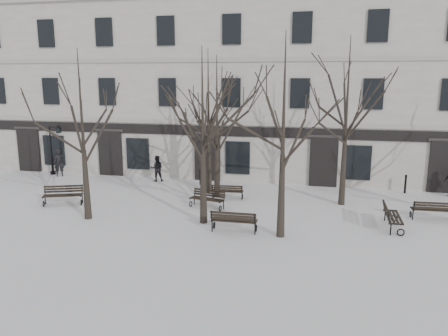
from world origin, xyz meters
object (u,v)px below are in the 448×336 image
(bench_0, at_px, (63,194))
(tree_1, at_px, (203,115))
(bench_4, at_px, (227,191))
(tree_0, at_px, (82,115))
(bench_2, at_px, (433,209))
(bench_3, at_px, (208,198))
(bench_5, at_px, (391,216))
(tree_2, at_px, (284,112))
(bench_1, at_px, (234,220))
(lamp_post, at_px, (54,146))

(bench_0, bearing_deg, tree_1, -30.12)
(bench_4, bearing_deg, tree_0, 34.10)
(bench_2, xyz_separation_m, bench_3, (-10.38, -0.36, -0.02))
(bench_3, relative_size, bench_5, 0.92)
(bench_2, height_order, bench_4, bench_2)
(tree_2, xyz_separation_m, bench_3, (-3.88, 3.18, -4.53))
(bench_2, bearing_deg, bench_1, 19.34)
(bench_5, bearing_deg, bench_4, 70.69)
(bench_3, bearing_deg, bench_4, 82.60)
(bench_2, height_order, lamp_post, lamp_post)
(bench_0, height_order, lamp_post, lamp_post)
(bench_5, bearing_deg, bench_0, 90.35)
(bench_1, xyz_separation_m, bench_5, (6.44, 1.98, 0.02))
(tree_2, relative_size, lamp_post, 2.44)
(bench_1, relative_size, lamp_post, 0.58)
(tree_0, xyz_separation_m, bench_1, (6.84, -0.31, -4.18))
(bench_1, height_order, bench_3, bench_1)
(bench_1, height_order, bench_2, bench_1)
(tree_2, distance_m, bench_2, 8.66)
(bench_1, xyz_separation_m, lamp_post, (-13.60, 8.13, 1.38))
(bench_3, bearing_deg, bench_0, -157.74)
(tree_1, bearing_deg, bench_5, 7.66)
(bench_1, relative_size, bench_2, 1.03)
(tree_0, height_order, tree_2, tree_2)
(bench_4, bearing_deg, bench_1, 100.37)
(bench_4, bearing_deg, bench_2, 167.53)
(tree_1, height_order, bench_4, tree_1)
(lamp_post, bearing_deg, bench_2, -11.91)
(tree_1, distance_m, bench_1, 4.59)
(tree_1, bearing_deg, bench_1, -30.18)
(bench_1, bearing_deg, bench_3, -58.88)
(tree_1, xyz_separation_m, lamp_post, (-12.05, 7.23, -2.84))
(tree_0, xyz_separation_m, tree_1, (5.29, 0.59, 0.04))
(bench_5, bearing_deg, bench_3, 82.84)
(tree_2, xyz_separation_m, bench_0, (-11.13, 2.11, -4.49))
(tree_1, height_order, lamp_post, tree_1)
(bench_3, bearing_deg, tree_2, -25.47)
(tree_0, relative_size, bench_4, 4.48)
(tree_0, distance_m, bench_1, 8.02)
(tree_2, distance_m, lamp_post, 17.83)
(bench_3, xyz_separation_m, bench_5, (8.39, -1.15, 0.06))
(bench_2, relative_size, bench_3, 1.02)
(bench_0, bearing_deg, tree_0, -58.04)
(tree_1, height_order, bench_5, tree_1)
(bench_4, relative_size, lamp_post, 0.51)
(tree_0, bearing_deg, bench_5, 7.14)
(bench_3, xyz_separation_m, bench_4, (0.65, 1.66, -0.03))
(tree_1, height_order, bench_2, tree_1)
(tree_2, bearing_deg, tree_0, 177.60)
(bench_0, relative_size, bench_1, 1.04)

